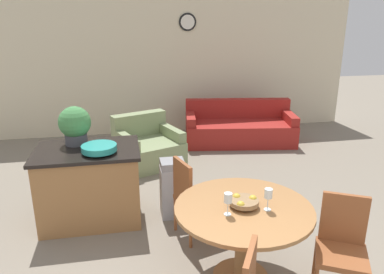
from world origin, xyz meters
name	(u,v)px	position (x,y,z in m)	size (l,w,h in m)	color
wall_back	(162,67)	(0.00, 6.04, 1.35)	(8.00, 0.09, 2.70)	beige
dining_table	(243,224)	(0.17, 1.20, 0.59)	(1.24, 1.24, 0.76)	#9E6B3D
dining_chair_near_right	(342,243)	(0.95, 0.86, 0.51)	(0.57, 0.57, 0.92)	brown
dining_chair_far_side	(192,195)	(-0.15, 1.99, 0.51)	(0.52, 0.52, 0.92)	brown
fruit_bowl	(244,202)	(0.17, 1.20, 0.81)	(0.26, 0.26, 0.10)	olive
wine_glass_left	(228,199)	(-0.01, 1.09, 0.91)	(0.07, 0.07, 0.20)	silver
wine_glass_right	(268,194)	(0.36, 1.11, 0.91)	(0.07, 0.07, 0.20)	silver
kitchen_island	(90,184)	(-1.27, 2.59, 0.46)	(1.20, 0.84, 0.91)	#9E6B3D
teal_bowl	(99,148)	(-1.12, 2.43, 0.96)	(0.39, 0.39, 0.09)	teal
potted_plant	(75,125)	(-1.40, 2.79, 1.15)	(0.38, 0.38, 0.46)	#4C4C51
trash_bin	(173,188)	(-0.29, 2.49, 0.36)	(0.29, 0.28, 0.73)	#9E9EA3
couch	(239,128)	(1.36, 5.02, 0.28)	(2.16, 1.18, 0.79)	maroon
armchair	(148,147)	(-0.46, 4.29, 0.27)	(1.21, 1.22, 0.79)	gray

